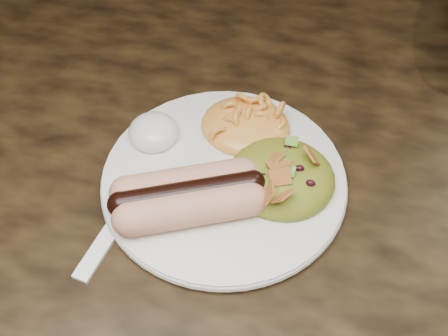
# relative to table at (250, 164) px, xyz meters

# --- Properties ---
(table) EXTENTS (1.60, 0.90, 0.75)m
(table) POSITION_rel_table_xyz_m (0.00, 0.00, 0.00)
(table) COLOR #3C2A14
(table) RESTS_ON floor
(plate) EXTENTS (0.29, 0.29, 0.01)m
(plate) POSITION_rel_table_xyz_m (-0.01, -0.10, 0.10)
(plate) COLOR white
(plate) RESTS_ON table
(hotdog) EXTENTS (0.12, 0.11, 0.03)m
(hotdog) POSITION_rel_table_xyz_m (-0.03, -0.15, 0.12)
(hotdog) COLOR tan
(hotdog) RESTS_ON plate
(mac_and_cheese) EXTENTS (0.10, 0.10, 0.04)m
(mac_and_cheese) POSITION_rel_table_xyz_m (-0.00, -0.04, 0.12)
(mac_and_cheese) COLOR gold
(mac_and_cheese) RESTS_ON plate
(sour_cream) EXTENTS (0.07, 0.07, 0.03)m
(sour_cream) POSITION_rel_table_xyz_m (-0.09, -0.07, 0.12)
(sour_cream) COLOR white
(sour_cream) RESTS_ON plate
(taco_salad) EXTENTS (0.10, 0.10, 0.04)m
(taco_salad) POSITION_rel_table_xyz_m (0.05, -0.10, 0.12)
(taco_salad) COLOR #AA6924
(taco_salad) RESTS_ON plate
(fork) EXTENTS (0.04, 0.15, 0.00)m
(fork) POSITION_rel_table_xyz_m (-0.10, -0.19, 0.09)
(fork) COLOR white
(fork) RESTS_ON table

